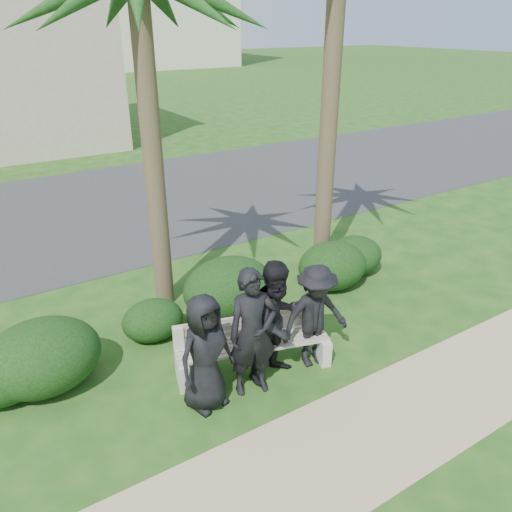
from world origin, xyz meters
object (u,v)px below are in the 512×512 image
object	(u,v)px
man_c	(278,321)
man_d	(315,316)
park_bench	(252,348)
man_b	(253,333)
man_a	(205,353)

from	to	relation	value
man_c	man_d	distance (m)	0.61
man_c	park_bench	bearing A→B (deg)	119.57
man_b	man_c	distance (m)	0.47
park_bench	man_a	distance (m)	1.04
park_bench	man_a	xyz separation A→B (m)	(-0.88, -0.31, 0.46)
park_bench	man_a	bearing A→B (deg)	-144.39
man_d	park_bench	bearing A→B (deg)	166.07
man_b	park_bench	bearing A→B (deg)	72.44
man_a	man_c	world-z (taller)	man_c
park_bench	man_b	xyz separation A→B (m)	(-0.23, -0.38, 0.56)
park_bench	man_d	size ratio (longest dim) A/B	1.48
man_a	man_c	bearing A→B (deg)	-10.53
man_a	man_d	xyz separation A→B (m)	(1.71, -0.04, -0.01)
park_bench	man_c	world-z (taller)	man_c
park_bench	man_a	size ratio (longest dim) A/B	1.45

